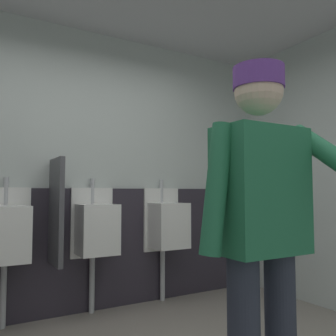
% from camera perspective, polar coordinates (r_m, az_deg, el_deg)
% --- Properties ---
extents(wall_back, '(4.92, 0.12, 2.69)m').
position_cam_1_polar(wall_back, '(3.51, -15.24, 0.09)').
color(wall_back, silver).
rests_on(wall_back, ground_plane).
extents(wainscot_band_back, '(4.32, 0.03, 1.15)m').
position_cam_1_polar(wainscot_band_back, '(3.48, -15.14, -12.64)').
color(wainscot_band_back, '#2D2833').
rests_on(wainscot_band_back, ground_plane).
extents(urinal_left, '(0.40, 0.34, 1.24)m').
position_cam_1_polar(urinal_left, '(3.20, -24.48, -9.50)').
color(urinal_left, white).
rests_on(urinal_left, ground_plane).
extents(urinal_middle, '(0.40, 0.34, 1.24)m').
position_cam_1_polar(urinal_middle, '(3.36, -11.49, -9.48)').
color(urinal_middle, white).
rests_on(urinal_middle, ground_plane).
extents(urinal_right, '(0.40, 0.34, 1.24)m').
position_cam_1_polar(urinal_right, '(3.67, -0.19, -9.08)').
color(urinal_right, white).
rests_on(urinal_right, ground_plane).
extents(privacy_divider_panel, '(0.04, 0.40, 0.90)m').
position_cam_1_polar(privacy_divider_panel, '(3.18, -17.49, -6.58)').
color(privacy_divider_panel, '#4C4C51').
extents(person, '(0.62, 0.60, 1.68)m').
position_cam_1_polar(person, '(1.66, 14.86, -7.92)').
color(person, '#2D3342').
rests_on(person, ground_plane).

